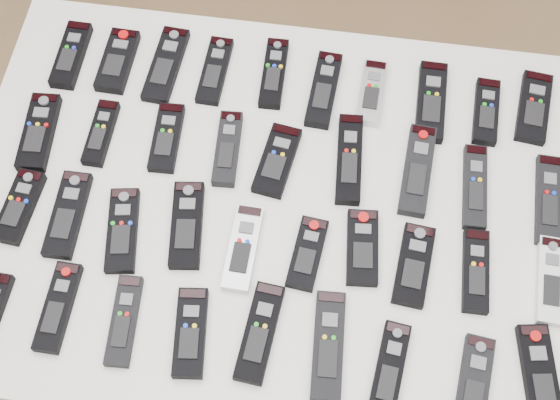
# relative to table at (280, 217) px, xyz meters

# --- Properties ---
(ground) EXTENTS (4.00, 4.00, 0.00)m
(ground) POSITION_rel_table_xyz_m (0.14, -0.11, -0.72)
(ground) COLOR olive
(ground) RESTS_ON ground
(table) EXTENTS (1.25, 0.88, 0.78)m
(table) POSITION_rel_table_xyz_m (0.00, 0.00, 0.00)
(table) COLOR white
(table) RESTS_ON ground
(remote_0) EXTENTS (0.05, 0.16, 0.02)m
(remote_0) POSITION_rel_table_xyz_m (-0.49, 0.29, 0.07)
(remote_0) COLOR black
(remote_0) RESTS_ON table
(remote_1) EXTENTS (0.06, 0.16, 0.02)m
(remote_1) POSITION_rel_table_xyz_m (-0.39, 0.29, 0.07)
(remote_1) COLOR black
(remote_1) RESTS_ON table
(remote_2) EXTENTS (0.07, 0.19, 0.02)m
(remote_2) POSITION_rel_table_xyz_m (-0.29, 0.29, 0.07)
(remote_2) COLOR black
(remote_2) RESTS_ON table
(remote_3) EXTENTS (0.05, 0.17, 0.02)m
(remote_3) POSITION_rel_table_xyz_m (-0.18, 0.29, 0.07)
(remote_3) COLOR black
(remote_3) RESTS_ON table
(remote_4) EXTENTS (0.05, 0.17, 0.02)m
(remote_4) POSITION_rel_table_xyz_m (-0.06, 0.30, 0.07)
(remote_4) COLOR black
(remote_4) RESTS_ON table
(remote_5) EXTENTS (0.06, 0.18, 0.02)m
(remote_5) POSITION_rel_table_xyz_m (0.05, 0.27, 0.07)
(remote_5) COLOR black
(remote_5) RESTS_ON table
(remote_6) EXTENTS (0.05, 0.15, 0.02)m
(remote_6) POSITION_rel_table_xyz_m (0.15, 0.28, 0.07)
(remote_6) COLOR #B7B7BC
(remote_6) RESTS_ON table
(remote_7) EXTENTS (0.06, 0.19, 0.02)m
(remote_7) POSITION_rel_table_xyz_m (0.28, 0.27, 0.07)
(remote_7) COLOR black
(remote_7) RESTS_ON table
(remote_8) EXTENTS (0.05, 0.16, 0.02)m
(remote_8) POSITION_rel_table_xyz_m (0.39, 0.27, 0.07)
(remote_8) COLOR black
(remote_8) RESTS_ON table
(remote_9) EXTENTS (0.08, 0.17, 0.02)m
(remote_9) POSITION_rel_table_xyz_m (0.49, 0.29, 0.07)
(remote_9) COLOR black
(remote_9) RESTS_ON table
(remote_10) EXTENTS (0.07, 0.18, 0.02)m
(remote_10) POSITION_rel_table_xyz_m (-0.51, 0.09, 0.07)
(remote_10) COLOR black
(remote_10) RESTS_ON table
(remote_11) EXTENTS (0.04, 0.15, 0.02)m
(remote_11) POSITION_rel_table_xyz_m (-0.38, 0.10, 0.07)
(remote_11) COLOR black
(remote_11) RESTS_ON table
(remote_12) EXTENTS (0.06, 0.16, 0.02)m
(remote_12) POSITION_rel_table_xyz_m (-0.25, 0.11, 0.07)
(remote_12) COLOR black
(remote_12) RESTS_ON table
(remote_13) EXTENTS (0.05, 0.17, 0.02)m
(remote_13) POSITION_rel_table_xyz_m (-0.12, 0.10, 0.07)
(remote_13) COLOR black
(remote_13) RESTS_ON table
(remote_14) EXTENTS (0.08, 0.16, 0.02)m
(remote_14) POSITION_rel_table_xyz_m (-0.02, 0.09, 0.07)
(remote_14) COLOR black
(remote_14) RESTS_ON table
(remote_15) EXTENTS (0.06, 0.20, 0.02)m
(remote_15) POSITION_rel_table_xyz_m (0.12, 0.11, 0.07)
(remote_15) COLOR black
(remote_15) RESTS_ON table
(remote_16) EXTENTS (0.06, 0.20, 0.02)m
(remote_16) POSITION_rel_table_xyz_m (0.26, 0.11, 0.07)
(remote_16) COLOR black
(remote_16) RESTS_ON table
(remote_17) EXTENTS (0.05, 0.18, 0.02)m
(remote_17) POSITION_rel_table_xyz_m (0.37, 0.09, 0.07)
(remote_17) COLOR black
(remote_17) RESTS_ON table
(remote_18) EXTENTS (0.05, 0.19, 0.02)m
(remote_18) POSITION_rel_table_xyz_m (0.52, 0.08, 0.07)
(remote_18) COLOR black
(remote_18) RESTS_ON table
(remote_19) EXTENTS (0.06, 0.16, 0.02)m
(remote_19) POSITION_rel_table_xyz_m (-0.50, -0.08, 0.07)
(remote_19) COLOR black
(remote_19) RESTS_ON table
(remote_20) EXTENTS (0.06, 0.18, 0.02)m
(remote_20) POSITION_rel_table_xyz_m (-0.40, -0.08, 0.07)
(remote_20) COLOR black
(remote_20) RESTS_ON table
(remote_21) EXTENTS (0.08, 0.18, 0.02)m
(remote_21) POSITION_rel_table_xyz_m (-0.29, -0.10, 0.07)
(remote_21) COLOR black
(remote_21) RESTS_ON table
(remote_22) EXTENTS (0.08, 0.18, 0.02)m
(remote_22) POSITION_rel_table_xyz_m (-0.17, -0.07, 0.07)
(remote_22) COLOR black
(remote_22) RESTS_ON table
(remote_23) EXTENTS (0.06, 0.17, 0.02)m
(remote_23) POSITION_rel_table_xyz_m (-0.06, -0.11, 0.07)
(remote_23) COLOR #B7B7BC
(remote_23) RESTS_ON table
(remote_24) EXTENTS (0.07, 0.15, 0.02)m
(remote_24) POSITION_rel_table_xyz_m (0.07, -0.10, 0.07)
(remote_24) COLOR black
(remote_24) RESTS_ON table
(remote_25) EXTENTS (0.07, 0.15, 0.02)m
(remote_25) POSITION_rel_table_xyz_m (0.17, -0.07, 0.07)
(remote_25) COLOR black
(remote_25) RESTS_ON table
(remote_26) EXTENTS (0.07, 0.17, 0.02)m
(remote_26) POSITION_rel_table_xyz_m (0.27, -0.10, 0.07)
(remote_26) COLOR black
(remote_26) RESTS_ON table
(remote_27) EXTENTS (0.05, 0.16, 0.02)m
(remote_27) POSITION_rel_table_xyz_m (0.38, -0.09, 0.07)
(remote_27) COLOR black
(remote_27) RESTS_ON table
(remote_28) EXTENTS (0.05, 0.17, 0.02)m
(remote_28) POSITION_rel_table_xyz_m (0.52, -0.09, 0.07)
(remote_28) COLOR silver
(remote_28) RESTS_ON table
(remote_30) EXTENTS (0.05, 0.17, 0.02)m
(remote_30) POSITION_rel_table_xyz_m (-0.37, -0.27, 0.07)
(remote_30) COLOR black
(remote_30) RESTS_ON table
(remote_31) EXTENTS (0.05, 0.17, 0.02)m
(remote_31) POSITION_rel_table_xyz_m (-0.24, -0.28, 0.07)
(remote_31) COLOR black
(remote_31) RESTS_ON table
(remote_32) EXTENTS (0.07, 0.17, 0.02)m
(remote_32) POSITION_rel_table_xyz_m (-0.12, -0.28, 0.07)
(remote_32) COLOR black
(remote_32) RESTS_ON table
(remote_33) EXTENTS (0.07, 0.19, 0.02)m
(remote_33) POSITION_rel_table_xyz_m (0.00, -0.26, 0.07)
(remote_33) COLOR black
(remote_33) RESTS_ON table
(remote_34) EXTENTS (0.06, 0.20, 0.02)m
(remote_34) POSITION_rel_table_xyz_m (0.13, -0.27, 0.07)
(remote_34) COLOR black
(remote_34) RESTS_ON table
(remote_35) EXTENTS (0.07, 0.18, 0.02)m
(remote_35) POSITION_rel_table_xyz_m (0.24, -0.30, 0.07)
(remote_35) COLOR black
(remote_35) RESTS_ON table
(remote_36) EXTENTS (0.07, 0.18, 0.02)m
(remote_36) POSITION_rel_table_xyz_m (0.38, -0.31, 0.07)
(remote_36) COLOR black
(remote_36) RESTS_ON table
(remote_37) EXTENTS (0.08, 0.20, 0.02)m
(remote_37) POSITION_rel_table_xyz_m (0.50, -0.28, 0.07)
(remote_37) COLOR black
(remote_37) RESTS_ON table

